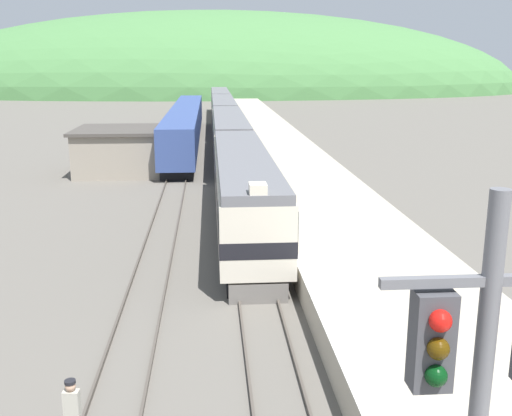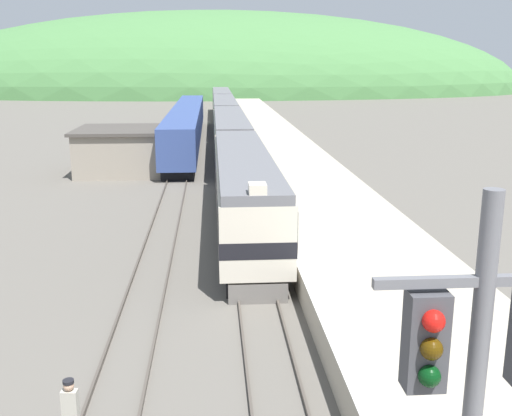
# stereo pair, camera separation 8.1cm
# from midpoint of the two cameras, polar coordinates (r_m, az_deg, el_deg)

# --- Properties ---
(track_main) EXTENTS (1.52, 180.00, 0.16)m
(track_main) POSITION_cam_midpoint_polar(r_m,az_deg,el_deg) (74.32, -2.92, 7.17)
(track_main) COLOR #4C443D
(track_main) RESTS_ON ground
(track_siding) EXTENTS (1.52, 180.00, 0.16)m
(track_siding) POSITION_cam_midpoint_polar(r_m,az_deg,el_deg) (74.35, -6.23, 7.11)
(track_siding) COLOR #4C443D
(track_siding) RESTS_ON ground
(platform) EXTENTS (6.55, 140.00, 1.15)m
(platform) POSITION_cam_midpoint_polar(r_m,az_deg,el_deg) (54.80, 2.64, 5.27)
(platform) COLOR #B2A893
(platform) RESTS_ON ground
(distant_hills) EXTENTS (174.47, 78.51, 43.99)m
(distant_hills) POSITION_cam_midpoint_polar(r_m,az_deg,el_deg) (172.31, -3.70, 10.96)
(distant_hills) COLOR #477A42
(distant_hills) RESTS_ON ground
(station_shed) EXTENTS (7.69, 7.50, 3.55)m
(station_shed) POSITION_cam_midpoint_polar(r_m,az_deg,el_deg) (49.10, -12.22, 5.40)
(station_shed) COLOR gray
(station_shed) RESTS_ON ground
(express_train_lead_car) EXTENTS (2.88, 20.20, 4.48)m
(express_train_lead_car) POSITION_cam_midpoint_polar(r_m,az_deg,el_deg) (31.16, -1.09, 1.80)
(express_train_lead_car) COLOR black
(express_train_lead_car) RESTS_ON ground
(carriage_second) EXTENTS (2.87, 21.78, 4.12)m
(carriage_second) POSITION_cam_midpoint_polar(r_m,az_deg,el_deg) (52.96, -2.40, 6.80)
(carriage_second) COLOR black
(carriage_second) RESTS_ON ground
(carriage_third) EXTENTS (2.87, 21.78, 4.12)m
(carriage_third) POSITION_cam_midpoint_polar(r_m,az_deg,el_deg) (75.50, -2.96, 8.92)
(carriage_third) COLOR black
(carriage_third) RESTS_ON ground
(carriage_fourth) EXTENTS (2.87, 21.78, 4.12)m
(carriage_fourth) POSITION_cam_midpoint_polar(r_m,az_deg,el_deg) (98.09, -3.27, 10.06)
(carriage_fourth) COLOR black
(carriage_fourth) RESTS_ON ground
(siding_train) EXTENTS (2.90, 42.73, 3.94)m
(siding_train) POSITION_cam_midpoint_polar(r_m,az_deg,el_deg) (65.05, -6.54, 7.86)
(siding_train) COLOR black
(siding_train) RESTS_ON ground
(track_worker) EXTENTS (0.38, 0.25, 1.83)m
(track_worker) POSITION_cam_midpoint_polar(r_m,az_deg,el_deg) (14.93, -17.08, -17.97)
(track_worker) COLOR #2D2D33
(track_worker) RESTS_ON ground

